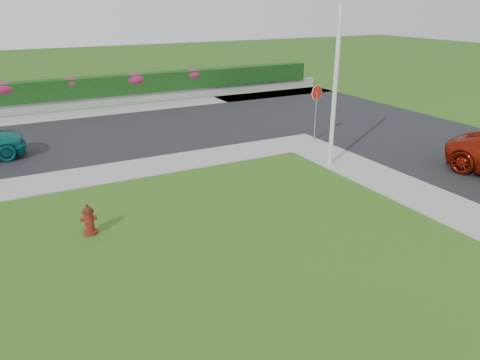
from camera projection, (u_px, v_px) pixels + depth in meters
ground at (268, 298)px, 9.61m from camera, size 120.00×120.00×0.00m
street_right at (480, 158)px, 18.14m from camera, size 8.00×32.00×0.04m
curb_corner at (299, 142)px, 20.09m from camera, size 2.00×2.00×0.04m
sidewalk_beyond at (68, 115)px, 24.86m from camera, size 34.00×2.00×0.04m
retaining_wall at (63, 105)px, 26.00m from camera, size 34.00×0.40×0.60m
hedge at (60, 89)px, 25.77m from camera, size 32.00×0.90×1.10m
fire_hydrant at (89, 220)px, 12.12m from camera, size 0.43×0.41×0.83m
utility_pole at (335, 88)px, 16.34m from camera, size 0.16×0.16×5.70m
stop_sign at (316, 100)px, 19.73m from camera, size 0.66×0.17×2.45m
flower_clump_c at (3, 89)px, 24.36m from camera, size 1.39×0.90×0.70m
flower_clump_d at (71, 83)px, 25.85m from camera, size 1.16×0.74×0.58m
flower_clump_e at (135, 79)px, 27.42m from camera, size 1.44×0.93×0.72m
flower_clump_f at (193, 75)px, 29.01m from camera, size 1.31×0.84×0.66m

